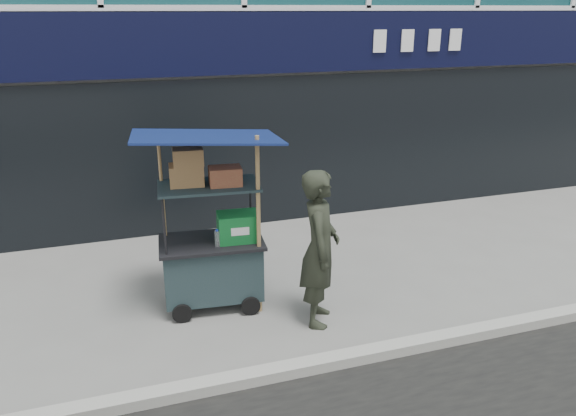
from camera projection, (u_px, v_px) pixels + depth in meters
name	position (u px, v px, depth m)	size (l,w,h in m)	color
ground	(342.00, 352.00, 5.87)	(80.00, 80.00, 0.00)	slate
curb	(351.00, 358.00, 5.68)	(80.00, 0.18, 0.12)	#999991
vendor_cart	(213.00, 247.00, 6.57)	(1.70, 1.28, 2.16)	#1A2B2C
vendor_man	(320.00, 248.00, 6.18)	(0.66, 0.43, 1.80)	black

